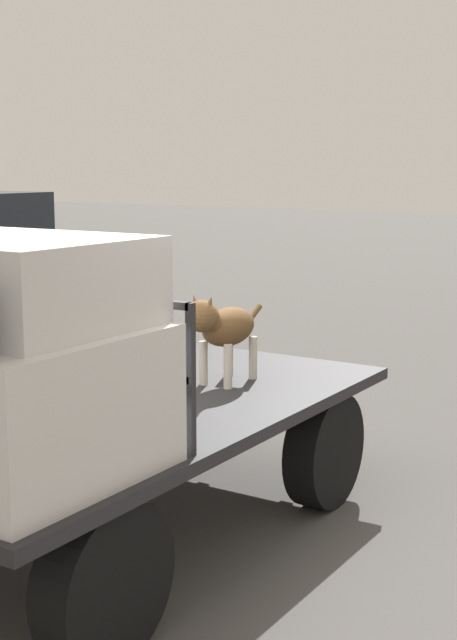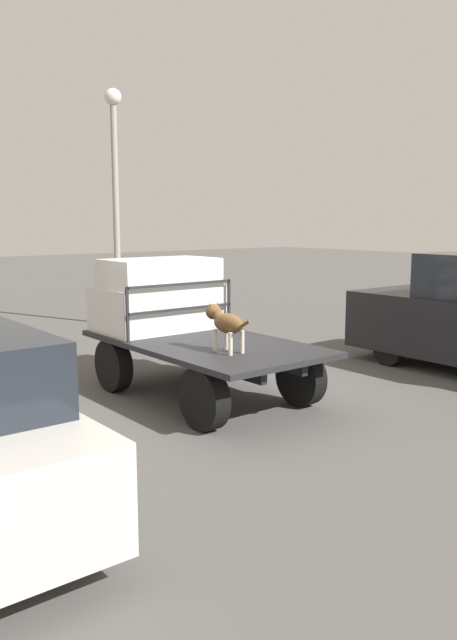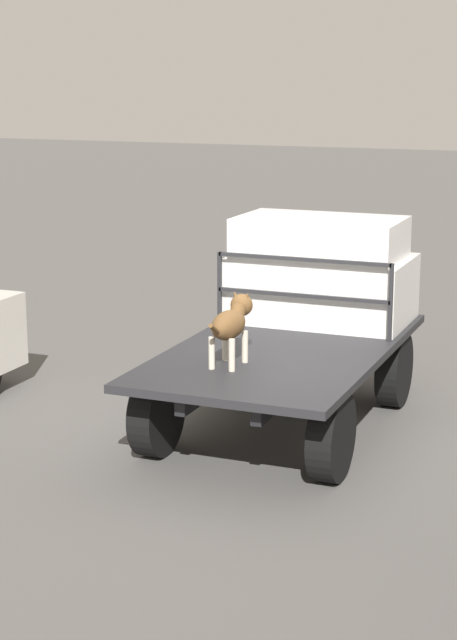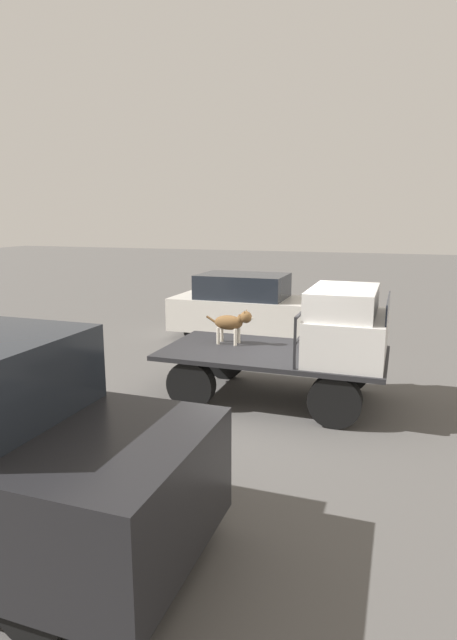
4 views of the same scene
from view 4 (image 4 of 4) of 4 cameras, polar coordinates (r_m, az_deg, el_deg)
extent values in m
plane|color=#514F4C|center=(9.05, 5.02, -8.94)|extent=(80.00, 80.00, 0.00)
cylinder|color=black|center=(9.55, 13.36, -5.51)|extent=(0.82, 0.24, 0.82)
cylinder|color=black|center=(7.91, 12.04, -9.06)|extent=(0.82, 0.24, 0.82)
cylinder|color=black|center=(10.05, -0.36, -4.34)|extent=(0.82, 0.24, 0.82)
cylinder|color=black|center=(8.50, -4.30, -7.37)|extent=(0.82, 0.24, 0.82)
cube|color=black|center=(9.17, 5.65, -4.00)|extent=(3.55, 0.10, 0.18)
cube|color=black|center=(8.50, 4.51, -5.24)|extent=(3.55, 0.10, 0.18)
cube|color=#232326|center=(8.80, 5.12, -3.78)|extent=(3.86, 2.06, 0.08)
cube|color=silver|center=(8.50, 13.45, -1.82)|extent=(1.24, 1.94, 0.72)
cube|color=silver|center=(8.39, 13.00, 2.11)|extent=(1.05, 1.79, 0.44)
cube|color=black|center=(8.36, 17.76, 1.35)|extent=(0.02, 1.59, 0.33)
cube|color=#232326|center=(9.49, 9.91, 0.01)|extent=(0.04, 0.04, 0.82)
cube|color=#232326|center=(7.66, 7.60, -2.67)|extent=(0.04, 0.04, 0.82)
cube|color=#232326|center=(8.50, 8.96, 1.38)|extent=(0.04, 1.90, 0.04)
cube|color=#232326|center=(8.57, 8.88, -1.19)|extent=(0.04, 1.90, 0.04)
cylinder|color=beige|center=(9.27, 1.19, -1.71)|extent=(0.06, 0.06, 0.31)
cylinder|color=beige|center=(9.08, 0.79, -1.98)|extent=(0.06, 0.06, 0.31)
cylinder|color=beige|center=(9.37, -0.77, -1.55)|extent=(0.06, 0.06, 0.31)
cylinder|color=beige|center=(9.19, -1.20, -1.82)|extent=(0.06, 0.06, 0.31)
ellipsoid|color=brown|center=(9.17, 0.00, -0.29)|extent=(0.54, 0.27, 0.27)
sphere|color=beige|center=(9.13, 0.88, -0.64)|extent=(0.12, 0.12, 0.12)
cylinder|color=brown|center=(9.09, 1.37, 0.07)|extent=(0.19, 0.15, 0.19)
sphere|color=brown|center=(9.04, 2.01, 0.33)|extent=(0.22, 0.22, 0.22)
cone|color=beige|center=(9.02, 2.58, 0.19)|extent=(0.12, 0.12, 0.12)
cone|color=brown|center=(9.09, 2.06, 0.98)|extent=(0.06, 0.08, 0.10)
cone|color=brown|center=(8.97, 1.84, 0.85)|extent=(0.06, 0.08, 0.10)
cylinder|color=brown|center=(9.27, -1.89, 0.01)|extent=(0.23, 0.04, 0.16)
cylinder|color=black|center=(13.68, 8.49, -0.66)|extent=(0.60, 0.20, 0.60)
cylinder|color=black|center=(12.29, 7.22, -2.02)|extent=(0.60, 0.20, 0.60)
cylinder|color=black|center=(14.35, -1.56, 0.03)|extent=(0.60, 0.20, 0.60)
cylinder|color=black|center=(13.03, -3.82, -1.17)|extent=(0.60, 0.20, 0.60)
cube|color=beige|center=(13.20, 2.50, 0.71)|extent=(4.11, 1.74, 0.85)
cube|color=#1E232B|center=(13.14, 1.67, 3.92)|extent=(2.26, 1.56, 0.62)
cylinder|color=black|center=(5.71, -9.71, -18.73)|extent=(0.60, 0.20, 0.60)
cylinder|color=black|center=(4.57, -21.33, -28.11)|extent=(0.60, 0.20, 0.60)
camera|label=1|loc=(12.02, 30.09, 6.37)|focal=50.00mm
camera|label=2|loc=(16.60, -15.69, 9.34)|focal=35.00mm
camera|label=3|loc=(12.93, -50.00, 9.53)|focal=60.00mm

